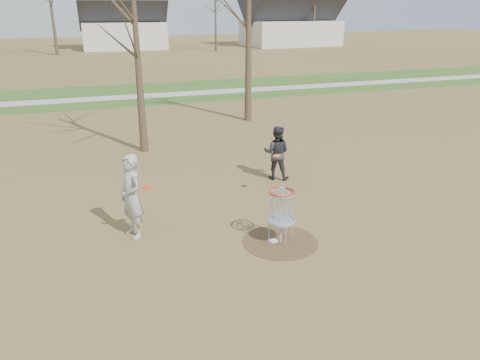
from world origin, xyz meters
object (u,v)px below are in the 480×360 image
(disc_grounded, at_px, (274,241))
(disc_golf_basket, at_px, (281,207))
(player_standing, at_px, (131,196))
(player_throwing, at_px, (277,153))

(disc_grounded, xyz_separation_m, disc_golf_basket, (0.14, -0.07, 0.89))
(player_standing, height_order, disc_grounded, player_standing)
(player_standing, height_order, player_throwing, player_standing)
(player_throwing, xyz_separation_m, disc_grounded, (-1.74, -3.96, -0.85))
(disc_grounded, relative_size, disc_golf_basket, 0.16)
(player_throwing, bearing_deg, disc_golf_basket, 98.30)
(player_standing, bearing_deg, disc_grounded, 44.00)
(disc_golf_basket, bearing_deg, player_standing, 155.64)
(disc_grounded, bearing_deg, disc_golf_basket, -27.96)
(player_throwing, height_order, disc_grounded, player_throwing)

